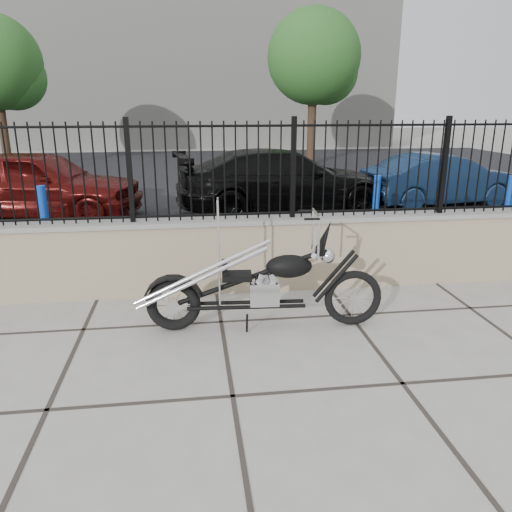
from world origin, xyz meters
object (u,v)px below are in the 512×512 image
Objects in this scene: chopper_motorcycle at (260,264)px; car_red at (39,184)px; car_blue at (442,180)px; car_black at (283,181)px.

chopper_motorcycle is 7.20m from car_red.
car_blue is (5.25, 6.20, -0.12)m from chopper_motorcycle.
chopper_motorcycle is 0.57× the size of car_red.
car_black is at bearing 84.96° from car_blue.
car_black is (1.38, 6.03, -0.04)m from chopper_motorcycle.
car_black is 1.29× the size of car_blue.
chopper_motorcycle is 6.18m from car_black.
car_black is (5.26, -0.04, -0.03)m from car_red.
car_red is 9.12m from car_blue.
chopper_motorcycle reaches higher than car_blue.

